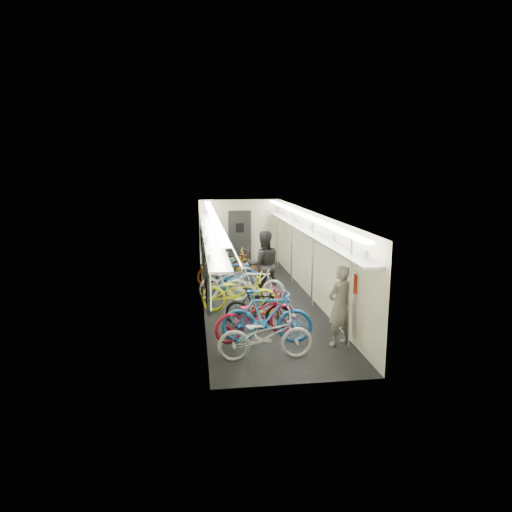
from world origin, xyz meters
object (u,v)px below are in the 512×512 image
object	(u,v)px
passenger_near	(340,306)
bicycle_1	(267,317)
bicycle_0	(266,336)
backpack	(360,284)
passenger_mid	(264,265)

from	to	relation	value
passenger_near	bicycle_1	bearing A→B (deg)	-37.11
bicycle_0	backpack	bearing A→B (deg)	-76.66
bicycle_0	passenger_mid	world-z (taller)	passenger_mid
bicycle_0	passenger_mid	distance (m)	4.12
backpack	bicycle_1	bearing A→B (deg)	-169.89
passenger_near	passenger_mid	size ratio (longest dim) A/B	0.88
bicycle_0	passenger_near	bearing A→B (deg)	-71.85
passenger_mid	bicycle_1	bearing A→B (deg)	80.67
bicycle_1	passenger_mid	xyz separation A→B (m)	(0.43, 3.24, 0.38)
passenger_mid	backpack	world-z (taller)	passenger_mid
bicycle_1	passenger_near	bearing A→B (deg)	-93.34
passenger_near	bicycle_0	bearing A→B (deg)	-7.72
passenger_near	backpack	world-z (taller)	passenger_near
bicycle_0	passenger_near	size ratio (longest dim) A/B	1.09
bicycle_0	bicycle_1	xyz separation A→B (m)	(0.15, 0.81, 0.09)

